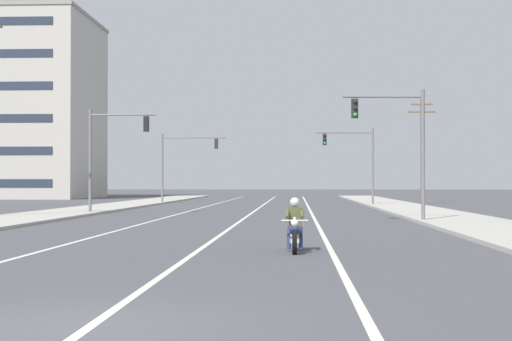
{
  "coord_description": "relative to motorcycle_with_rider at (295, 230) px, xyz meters",
  "views": [
    {
      "loc": [
        2.92,
        -10.31,
        1.87
      ],
      "look_at": [
        1.16,
        25.4,
        2.4
      ],
      "focal_mm": 56.39,
      "sensor_mm": 36.0,
      "label": 1
    }
  ],
  "objects": [
    {
      "name": "lane_stripe_left",
      "position": [
        -6.87,
        33.63,
        -0.58
      ],
      "size": [
        0.16,
        100.0,
        0.01
      ],
      "primitive_type": "cube",
      "color": "beige",
      "rests_on": "ground"
    },
    {
      "name": "traffic_signal_near_left",
      "position": [
        -10.97,
        25.11,
        3.46
      ],
      "size": [
        4.04,
        0.37,
        6.2
      ],
      "color": "slate",
      "rests_on": "ground"
    },
    {
      "name": "utility_pole_right_far",
      "position": [
        10.78,
        47.25,
        4.22
      ],
      "size": [
        2.36,
        0.26,
        8.91
      ],
      "color": "brown",
      "rests_on": "ground"
    },
    {
      "name": "traffic_signal_mid_left",
      "position": [
        -10.17,
        49.4,
        3.57
      ],
      "size": [
        5.8,
        0.37,
        6.2
      ],
      "color": "slate",
      "rests_on": "ground"
    },
    {
      "name": "lane_stripe_right",
      "position": [
        0.99,
        33.63,
        -0.58
      ],
      "size": [
        0.16,
        100.0,
        0.01
      ],
      "primitive_type": "cube",
      "color": "beige",
      "rests_on": "ground"
    },
    {
      "name": "sidewalk_kerb_right",
      "position": [
        7.79,
        28.63,
        -0.52
      ],
      "size": [
        4.4,
        110.0,
        0.14
      ],
      "primitive_type": "cube",
      "color": "#ADA89E",
      "rests_on": "ground"
    },
    {
      "name": "traffic_signal_mid_right",
      "position": [
        4.89,
        42.81,
        3.5
      ],
      "size": [
        4.62,
        0.58,
        6.2
      ],
      "color": "slate",
      "rests_on": "ground"
    },
    {
      "name": "traffic_signal_near_right",
      "position": [
        4.89,
        15.86,
        3.44
      ],
      "size": [
        3.82,
        0.53,
        6.2
      ],
      "color": "slate",
      "rests_on": "ground"
    },
    {
      "name": "sidewalk_kerb_left",
      "position": [
        -13.58,
        28.63,
        -0.52
      ],
      "size": [
        4.4,
        110.0,
        0.14
      ],
      "primitive_type": "cube",
      "color": "#ADA89E",
      "rests_on": "ground"
    },
    {
      "name": "ground_plane",
      "position": [
        -2.9,
        -11.37,
        -0.59
      ],
      "size": [
        400.0,
        400.0,
        0.0
      ],
      "primitive_type": "plane",
      "color": "#47474C"
    },
    {
      "name": "lane_stripe_center",
      "position": [
        -2.64,
        33.63,
        -0.58
      ],
      "size": [
        0.16,
        100.0,
        0.01
      ],
      "primitive_type": "cube",
      "color": "beige",
      "rests_on": "ground"
    },
    {
      "name": "motorcycle_with_rider",
      "position": [
        0.0,
        0.0,
        0.0
      ],
      "size": [
        0.7,
        2.19,
        1.46
      ],
      "color": "black",
      "rests_on": "ground"
    }
  ]
}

